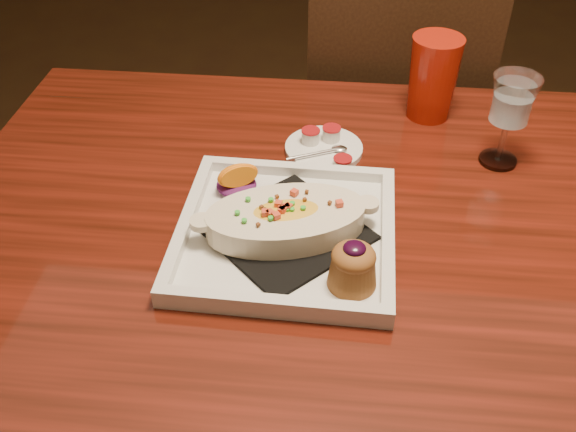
# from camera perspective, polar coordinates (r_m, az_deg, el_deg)

# --- Properties ---
(table) EXTENTS (1.50, 0.90, 0.75)m
(table) POSITION_cam_1_polar(r_m,az_deg,el_deg) (1.07, 10.31, -4.71)
(table) COLOR maroon
(table) RESTS_ON floor
(chair_far) EXTENTS (0.42, 0.42, 0.93)m
(chair_far) POSITION_cam_1_polar(r_m,az_deg,el_deg) (1.66, 8.88, 7.00)
(chair_far) COLOR black
(chair_far) RESTS_ON floor
(plate) EXTENTS (0.32, 0.32, 0.08)m
(plate) POSITION_cam_1_polar(r_m,az_deg,el_deg) (0.94, 0.20, -1.10)
(plate) COLOR silver
(plate) RESTS_ON table
(goblet) EXTENTS (0.08, 0.08, 0.16)m
(goblet) POSITION_cam_1_polar(r_m,az_deg,el_deg) (1.12, 19.26, 9.31)
(goblet) COLOR silver
(goblet) RESTS_ON table
(saucer) EXTENTS (0.14, 0.14, 0.09)m
(saucer) POSITION_cam_1_polar(r_m,az_deg,el_deg) (1.15, 3.08, 6.23)
(saucer) COLOR silver
(saucer) RESTS_ON table
(creamer_loose) EXTENTS (0.03, 0.03, 0.03)m
(creamer_loose) POSITION_cam_1_polar(r_m,az_deg,el_deg) (1.10, 4.87, 4.63)
(creamer_loose) COLOR silver
(creamer_loose) RESTS_ON table
(red_tumbler) EXTENTS (0.09, 0.09, 0.16)m
(red_tumbler) POSITION_cam_1_polar(r_m,az_deg,el_deg) (1.24, 12.75, 11.87)
(red_tumbler) COLOR #A21A0B
(red_tumbler) RESTS_ON table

